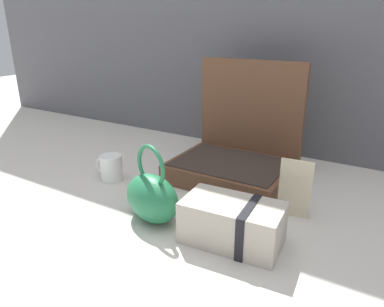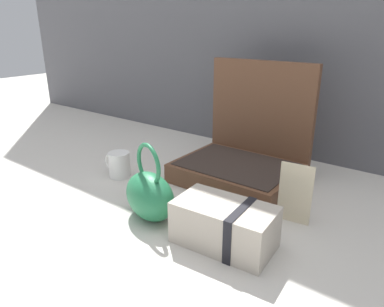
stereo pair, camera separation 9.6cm
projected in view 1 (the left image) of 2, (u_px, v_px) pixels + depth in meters
ground_plane at (190, 202)px, 1.04m from camera, size 6.00×6.00×0.00m
open_suitcase at (237, 152)px, 1.20m from camera, size 0.38×0.31×0.38m
teal_pouch_handbag at (152, 196)px, 0.93m from camera, size 0.20×0.16×0.21m
cream_toiletry_bag at (233, 223)px, 0.83m from camera, size 0.24×0.14×0.11m
coffee_mug at (111, 168)px, 1.18m from camera, size 0.11×0.07×0.09m
info_card_left at (295, 189)px, 0.94m from camera, size 0.09×0.02×0.16m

